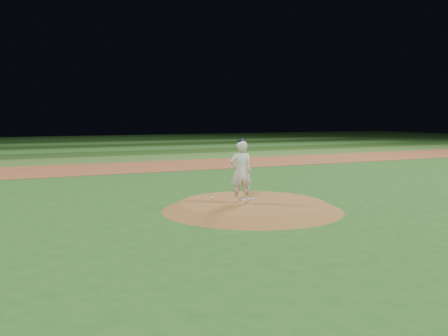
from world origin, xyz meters
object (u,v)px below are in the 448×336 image
object	(u,v)px
pitchers_mound	(252,206)
pitching_rubber	(249,199)
rosin_bag	(213,198)
pitcher_on_mound	(241,171)

from	to	relation	value
pitchers_mound	pitching_rubber	world-z (taller)	pitching_rubber
pitchers_mound	rosin_bag	world-z (taller)	rosin_bag
rosin_bag	pitcher_on_mound	size ratio (longest dim) A/B	0.05
rosin_bag	pitching_rubber	bearing A→B (deg)	-35.80
rosin_bag	pitcher_on_mound	bearing A→B (deg)	-64.80
pitchers_mound	pitching_rubber	distance (m)	0.43
pitchers_mound	pitcher_on_mound	world-z (taller)	pitcher_on_mound
pitchers_mound	rosin_bag	size ratio (longest dim) A/B	51.87
pitchers_mound	pitching_rubber	size ratio (longest dim) A/B	9.11
pitchers_mound	pitcher_on_mound	distance (m)	1.13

